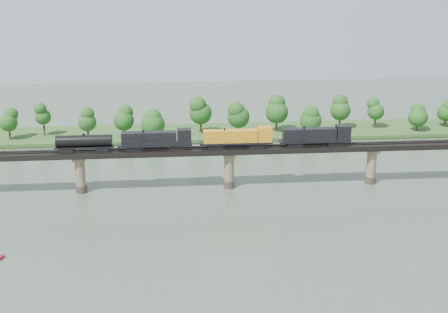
{
  "coord_description": "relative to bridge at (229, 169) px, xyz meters",
  "views": [
    {
      "loc": [
        -14.47,
        -114.37,
        54.75
      ],
      "look_at": [
        -1.39,
        30.0,
        9.0
      ],
      "focal_mm": 45.0,
      "sensor_mm": 36.0,
      "label": 1
    }
  ],
  "objects": [
    {
      "name": "bridge",
      "position": [
        0.0,
        0.0,
        0.0
      ],
      "size": [
        236.0,
        30.0,
        11.5
      ],
      "color": "#473A2D",
      "rests_on": "ground"
    },
    {
      "name": "ground",
      "position": [
        0.0,
        -30.0,
        -5.46
      ],
      "size": [
        400.0,
        400.0,
        0.0
      ],
      "primitive_type": "plane",
      "color": "#3A4B3B",
      "rests_on": "ground"
    },
    {
      "name": "far_treeline",
      "position": [
        -8.21,
        50.52,
        3.37
      ],
      "size": [
        289.06,
        17.54,
        13.6
      ],
      "color": "#382619",
      "rests_on": "far_bank"
    },
    {
      "name": "freight_train",
      "position": [
        -5.18,
        0.0,
        8.65
      ],
      "size": [
        79.37,
        3.09,
        5.46
      ],
      "color": "black",
      "rests_on": "bridge"
    },
    {
      "name": "far_bank",
      "position": [
        0.0,
        55.0,
        -4.66
      ],
      "size": [
        300.0,
        24.0,
        1.6
      ],
      "primitive_type": "cube",
      "color": "#294C1E",
      "rests_on": "ground"
    },
    {
      "name": "bridge_superstructure",
      "position": [
        0.0,
        0.0,
        6.33
      ],
      "size": [
        220.0,
        4.9,
        0.75
      ],
      "color": "black",
      "rests_on": "bridge"
    }
  ]
}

